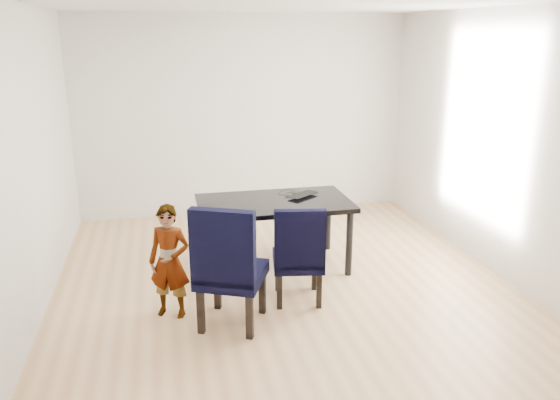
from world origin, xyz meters
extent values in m
cube|color=tan|center=(0.00, 0.00, -0.01)|extent=(4.50, 5.00, 0.01)
cube|color=white|center=(0.00, 0.00, 2.71)|extent=(4.50, 5.00, 0.01)
cube|color=silver|center=(0.00, 2.50, 1.35)|extent=(4.50, 0.01, 2.70)
cube|color=silver|center=(0.00, -2.50, 1.35)|extent=(4.50, 0.01, 2.70)
cube|color=silver|center=(-2.25, 0.00, 1.35)|extent=(0.01, 5.00, 2.70)
cube|color=silver|center=(2.25, 0.00, 1.35)|extent=(0.01, 5.00, 2.70)
cube|color=black|center=(0.00, 0.50, 0.38)|extent=(1.60, 0.90, 0.75)
cube|color=black|center=(-0.60, -0.59, 0.56)|extent=(0.72, 0.73, 1.11)
cube|color=black|center=(0.07, -0.28, 0.48)|extent=(0.53, 0.55, 0.96)
imported|color=orange|center=(-1.11, -0.33, 0.52)|extent=(0.44, 0.37, 1.03)
cylinder|color=white|center=(-0.68, 0.19, 0.76)|extent=(0.27, 0.27, 0.01)
ellipsoid|color=gold|center=(-0.67, 0.18, 0.79)|extent=(0.16, 0.12, 0.06)
imported|color=black|center=(0.31, 0.64, 0.76)|extent=(0.43, 0.40, 0.03)
torus|color=black|center=(0.22, 0.63, 0.75)|extent=(0.19, 0.19, 0.01)
camera|label=1|loc=(-1.11, -4.86, 2.44)|focal=35.00mm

